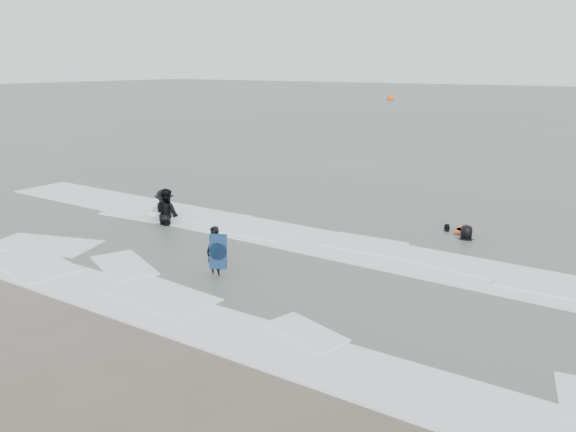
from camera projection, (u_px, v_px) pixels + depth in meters
The scene contains 9 objects.
ground at pixel (176, 302), 13.95m from camera, with size 320.00×320.00×0.00m, color brown.
surfer_centre at pixel (215, 277), 15.61m from camera, with size 0.54×0.35×1.48m, color black.
surfer_wading at pixel (168, 225), 20.65m from camera, with size 0.94×0.73×1.93m, color black.
surfer_breaker at pixel (165, 218), 21.63m from camera, with size 1.27×0.73×1.97m, color black.
surfer_right_near at pixel (447, 233), 19.73m from camera, with size 0.86×0.36×1.47m, color black.
surfer_right_far at pixel (466, 241), 18.79m from camera, with size 0.84×0.54×1.71m, color black.
surf_foam at pixel (264, 259), 16.91m from camera, with size 30.03×9.06×0.09m.
bodyboards at pixel (283, 228), 18.52m from camera, with size 10.37×8.90×1.25m.
buoy at pixel (390, 98), 91.57m from camera, with size 1.00×1.00×1.65m.
Camera 1 is at (9.49, -9.18, 5.72)m, focal length 35.00 mm.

